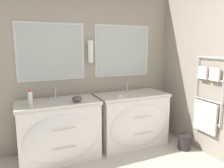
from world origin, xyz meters
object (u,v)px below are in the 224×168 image
object	(u,v)px
vanity_right	(132,119)
toiletry_bottle	(30,98)
vanity_left	(59,130)
waste_bin	(184,142)
amenity_bowl	(77,99)

from	to	relation	value
vanity_right	toiletry_bottle	world-z (taller)	toiletry_bottle
vanity_left	waste_bin	size ratio (longest dim) A/B	4.78
waste_bin	amenity_bowl	bearing A→B (deg)	165.33
amenity_bowl	toiletry_bottle	bearing A→B (deg)	177.27
vanity_left	waste_bin	bearing A→B (deg)	-15.40
toiletry_bottle	amenity_bowl	xyz separation A→B (m)	(0.60, -0.03, -0.06)
waste_bin	vanity_left	bearing A→B (deg)	164.60
vanity_left	waste_bin	world-z (taller)	vanity_left
waste_bin	toiletry_bottle	bearing A→B (deg)	168.52
vanity_left	toiletry_bottle	xyz separation A→B (m)	(-0.36, -0.06, 0.51)
vanity_left	vanity_right	distance (m)	1.18
toiletry_bottle	vanity_right	bearing A→B (deg)	2.25
vanity_left	vanity_right	xyz separation A→B (m)	(1.18, 0.00, 0.00)
vanity_left	toiletry_bottle	size ratio (longest dim) A/B	5.29
vanity_right	waste_bin	size ratio (longest dim) A/B	4.78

